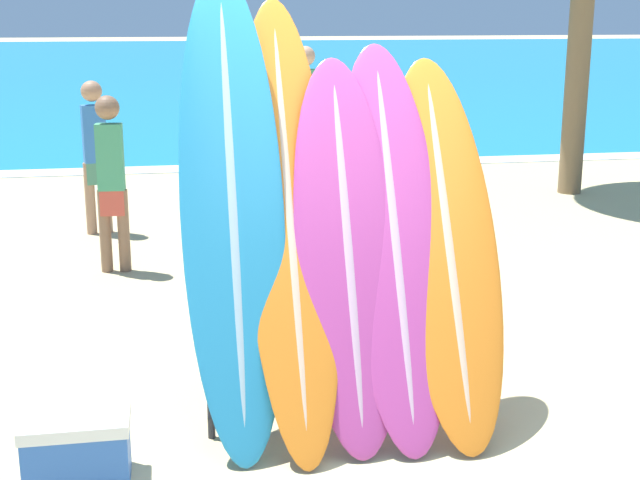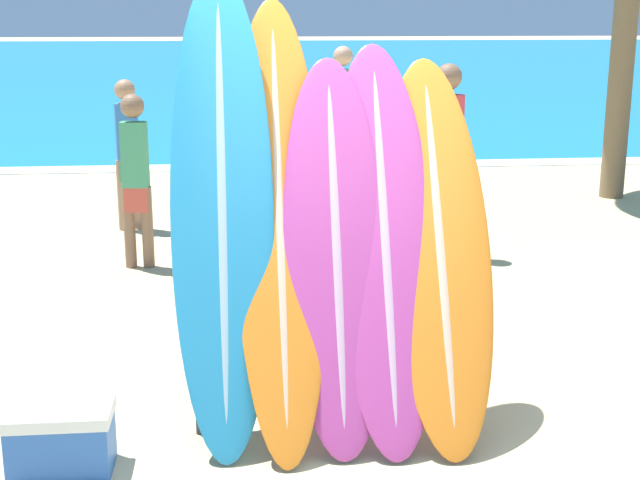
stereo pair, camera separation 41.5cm
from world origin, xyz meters
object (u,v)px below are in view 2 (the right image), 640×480
(surfboard_slot_0, at_px, (222,206))
(cooler_box, at_px, (61,439))
(surfboard_slot_2, at_px, (336,251))
(person_mid_beach, at_px, (136,175))
(person_far_right, at_px, (343,113))
(surfboard_slot_1, at_px, (279,218))
(person_near_water, at_px, (128,149))
(person_far_left, at_px, (446,153))
(surfboard_slot_4, at_px, (439,249))
(surfboard_slot_3, at_px, (384,242))
(surfboard_rack, at_px, (334,350))

(surfboard_slot_0, distance_m, cooler_box, 1.42)
(surfboard_slot_2, height_order, person_mid_beach, surfboard_slot_2)
(surfboard_slot_0, height_order, cooler_box, surfboard_slot_0)
(cooler_box, bearing_deg, person_mid_beach, 89.73)
(cooler_box, bearing_deg, person_far_right, 72.18)
(surfboard_slot_0, distance_m, person_far_right, 6.59)
(surfboard_slot_1, bearing_deg, cooler_box, -155.70)
(surfboard_slot_1, xyz_separation_m, person_near_water, (-1.32, 4.62, -0.30))
(surfboard_slot_0, distance_m, person_far_left, 3.87)
(surfboard_slot_0, xyz_separation_m, person_mid_beach, (-0.79, 3.17, -0.39))
(surfboard_slot_4, distance_m, cooler_box, 2.16)
(surfboard_slot_3, xyz_separation_m, person_far_left, (1.14, 3.39, -0.06))
(surfboard_rack, height_order, person_far_right, person_far_right)
(surfboard_rack, distance_m, cooler_box, 1.46)
(surfboard_rack, xyz_separation_m, person_mid_beach, (-1.37, 3.32, 0.38))
(surfboard_slot_2, distance_m, person_mid_beach, 3.56)
(surfboard_slot_2, distance_m, person_near_water, 5.00)
(person_far_left, bearing_deg, cooler_box, 100.90)
(surfboard_slot_2, distance_m, surfboard_slot_3, 0.26)
(surfboard_slot_3, distance_m, person_near_water, 5.06)
(surfboard_slot_0, height_order, person_near_water, surfboard_slot_0)
(surfboard_slot_2, distance_m, person_far_right, 6.59)
(person_far_left, xyz_separation_m, cooler_box, (-2.80, -3.81, -0.79))
(person_far_right, bearing_deg, cooler_box, -116.95)
(surfboard_slot_1, distance_m, surfboard_slot_2, 0.35)
(surfboard_slot_2, bearing_deg, surfboard_slot_3, 5.92)
(surfboard_slot_2, height_order, person_far_right, surfboard_slot_2)
(surfboard_rack, height_order, surfboard_slot_3, surfboard_slot_3)
(surfboard_slot_0, bearing_deg, person_far_right, 77.58)
(surfboard_slot_2, relative_size, person_far_left, 1.12)
(surfboard_slot_3, bearing_deg, surfboard_slot_1, 171.43)
(surfboard_slot_0, height_order, surfboard_slot_4, surfboard_slot_0)
(surfboard_slot_2, distance_m, person_far_left, 3.69)
(surfboard_slot_1, distance_m, person_far_left, 3.72)
(surfboard_rack, distance_m, surfboard_slot_3, 0.64)
(surfboard_slot_2, bearing_deg, surfboard_slot_4, 1.33)
(person_far_right, bearing_deg, surfboard_slot_1, -108.98)
(surfboard_slot_1, relative_size, person_far_right, 1.27)
(surfboard_slot_0, distance_m, surfboard_slot_1, 0.31)
(surfboard_slot_0, xyz_separation_m, person_far_left, (1.99, 3.31, -0.26))
(surfboard_slot_0, distance_m, person_near_water, 4.75)
(surfboard_slot_0, bearing_deg, person_mid_beach, 104.04)
(surfboard_slot_2, xyz_separation_m, person_far_left, (1.40, 3.42, -0.03))
(surfboard_rack, distance_m, person_far_left, 3.77)
(surfboard_slot_1, relative_size, surfboard_slot_4, 1.17)
(surfboard_slot_1, bearing_deg, surfboard_slot_4, -6.57)
(surfboard_slot_1, height_order, cooler_box, surfboard_slot_1)
(surfboard_rack, relative_size, surfboard_slot_3, 0.73)
(surfboard_slot_1, relative_size, person_mid_beach, 1.50)
(surfboard_slot_2, height_order, surfboard_slot_4, surfboard_slot_2)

